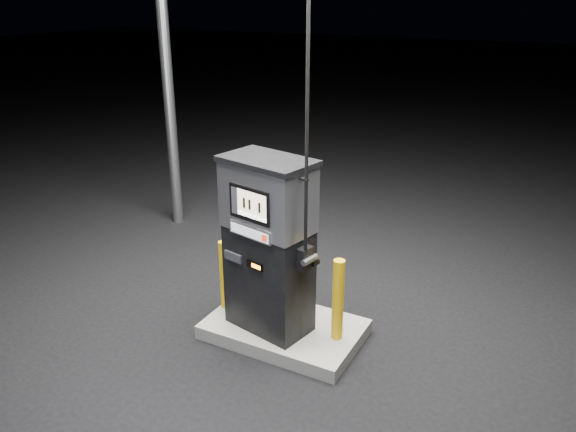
% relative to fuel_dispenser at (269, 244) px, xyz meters
% --- Properties ---
extents(ground, '(80.00, 80.00, 0.00)m').
position_rel_fuel_dispenser_xyz_m(ground, '(0.12, 0.10, -1.08)').
color(ground, black).
rests_on(ground, ground).
extents(pump_island, '(1.60, 1.00, 0.15)m').
position_rel_fuel_dispenser_xyz_m(pump_island, '(0.12, 0.10, -1.01)').
color(pump_island, slate).
rests_on(pump_island, ground).
extents(fuel_dispenser, '(1.05, 0.71, 3.76)m').
position_rel_fuel_dispenser_xyz_m(fuel_dispenser, '(0.00, 0.00, 0.00)').
color(fuel_dispenser, black).
rests_on(fuel_dispenser, pump_island).
extents(bollard_left, '(0.11, 0.11, 0.78)m').
position_rel_fuel_dispenser_xyz_m(bollard_left, '(-0.62, 0.10, -0.54)').
color(bollard_left, '#D39E0B').
rests_on(bollard_left, pump_island).
extents(bollard_right, '(0.15, 0.15, 0.87)m').
position_rel_fuel_dispenser_xyz_m(bollard_right, '(0.71, 0.13, -0.50)').
color(bollard_right, '#D39E0B').
rests_on(bollard_right, pump_island).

